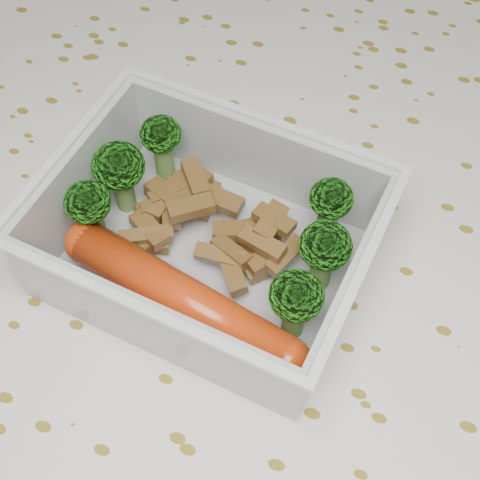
% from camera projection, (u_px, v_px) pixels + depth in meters
% --- Properties ---
extents(dining_table, '(1.40, 0.90, 0.75)m').
position_uv_depth(dining_table, '(236.00, 319.00, 0.51)').
color(dining_table, brown).
rests_on(dining_table, ground).
extents(tablecloth, '(1.46, 0.96, 0.19)m').
position_uv_depth(tablecloth, '(235.00, 287.00, 0.47)').
color(tablecloth, silver).
rests_on(tablecloth, dining_table).
extents(lunch_container, '(0.21, 0.17, 0.07)m').
position_uv_depth(lunch_container, '(208.00, 245.00, 0.42)').
color(lunch_container, silver).
rests_on(lunch_container, tablecloth).
extents(broccoli_florets, '(0.17, 0.11, 0.06)m').
position_uv_depth(broccoli_florets, '(215.00, 212.00, 0.41)').
color(broccoli_florets, '#608C3F').
rests_on(broccoli_florets, lunch_container).
extents(meat_pile, '(0.12, 0.08, 0.03)m').
position_uv_depth(meat_pile, '(207.00, 221.00, 0.43)').
color(meat_pile, brown).
rests_on(meat_pile, lunch_container).
extents(sausage, '(0.17, 0.06, 0.03)m').
position_uv_depth(sausage, '(182.00, 299.00, 0.39)').
color(sausage, '#B3320B').
rests_on(sausage, lunch_container).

